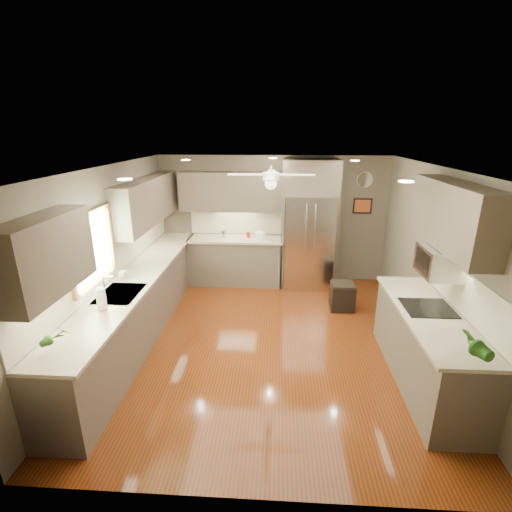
# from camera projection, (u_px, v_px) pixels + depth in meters

# --- Properties ---
(floor) EXTENTS (5.00, 5.00, 0.00)m
(floor) POSITION_uv_depth(u_px,v_px,m) (268.00, 340.00, 5.48)
(floor) COLOR #4D1B0A
(floor) RESTS_ON ground
(ceiling) EXTENTS (5.00, 5.00, 0.00)m
(ceiling) POSITION_uv_depth(u_px,v_px,m) (271.00, 168.00, 4.68)
(ceiling) COLOR white
(ceiling) RESTS_ON ground
(wall_back) EXTENTS (4.50, 0.00, 4.50)m
(wall_back) POSITION_uv_depth(u_px,v_px,m) (273.00, 219.00, 7.44)
(wall_back) COLOR #5F5548
(wall_back) RESTS_ON ground
(wall_front) EXTENTS (4.50, 0.00, 4.50)m
(wall_front) POSITION_uv_depth(u_px,v_px,m) (261.00, 375.00, 2.72)
(wall_front) COLOR #5F5548
(wall_front) RESTS_ON ground
(wall_left) EXTENTS (0.00, 5.00, 5.00)m
(wall_left) POSITION_uv_depth(u_px,v_px,m) (110.00, 258.00, 5.21)
(wall_left) COLOR #5F5548
(wall_left) RESTS_ON ground
(wall_right) EXTENTS (0.00, 5.00, 5.00)m
(wall_right) POSITION_uv_depth(u_px,v_px,m) (437.00, 264.00, 4.95)
(wall_right) COLOR #5F5548
(wall_right) RESTS_ON ground
(canister_b) EXTENTS (0.12, 0.12, 0.15)m
(canister_b) POSITION_uv_depth(u_px,v_px,m) (224.00, 234.00, 7.27)
(canister_b) COLOR silver
(canister_b) RESTS_ON back_run
(canister_d) EXTENTS (0.09, 0.09, 0.11)m
(canister_d) POSITION_uv_depth(u_px,v_px,m) (248.00, 235.00, 7.30)
(canister_d) COLOR maroon
(canister_d) RESTS_ON back_run
(soap_bottle) EXTENTS (0.08, 0.08, 0.17)m
(soap_bottle) POSITION_uv_depth(u_px,v_px,m) (123.00, 273.00, 5.26)
(soap_bottle) COLOR white
(soap_bottle) RESTS_ON left_run
(potted_plant_left) EXTENTS (0.20, 0.16, 0.32)m
(potted_plant_left) POSITION_uv_depth(u_px,v_px,m) (57.00, 336.00, 3.51)
(potted_plant_left) COLOR #235819
(potted_plant_left) RESTS_ON left_run
(potted_plant_right) EXTENTS (0.24, 0.22, 0.37)m
(potted_plant_right) POSITION_uv_depth(u_px,v_px,m) (475.00, 345.00, 3.32)
(potted_plant_right) COLOR #235819
(potted_plant_right) RESTS_ON right_run
(bowl) EXTENTS (0.31, 0.31, 0.06)m
(bowl) POSITION_uv_depth(u_px,v_px,m) (260.00, 237.00, 7.25)
(bowl) COLOR beige
(bowl) RESTS_ON back_run
(left_run) EXTENTS (0.65, 4.70, 1.45)m
(left_run) POSITION_uv_depth(u_px,v_px,m) (139.00, 303.00, 5.58)
(left_run) COLOR brown
(left_run) RESTS_ON ground
(back_run) EXTENTS (1.85, 0.65, 1.45)m
(back_run) POSITION_uv_depth(u_px,v_px,m) (236.00, 259.00, 7.45)
(back_run) COLOR brown
(back_run) RESTS_ON ground
(uppers) EXTENTS (4.50, 4.70, 0.95)m
(uppers) POSITION_uv_depth(u_px,v_px,m) (222.00, 206.00, 5.59)
(uppers) COLOR brown
(uppers) RESTS_ON wall_left
(window) EXTENTS (0.05, 1.12, 0.92)m
(window) POSITION_uv_depth(u_px,v_px,m) (91.00, 248.00, 4.64)
(window) COLOR #BFF2B2
(window) RESTS_ON wall_left
(sink) EXTENTS (0.50, 0.70, 0.32)m
(sink) POSITION_uv_depth(u_px,v_px,m) (120.00, 296.00, 4.83)
(sink) COLOR silver
(sink) RESTS_ON left_run
(refrigerator) EXTENTS (1.06, 0.75, 2.45)m
(refrigerator) POSITION_uv_depth(u_px,v_px,m) (309.00, 227.00, 7.10)
(refrigerator) COLOR silver
(refrigerator) RESTS_ON ground
(right_run) EXTENTS (0.70, 2.20, 1.45)m
(right_run) POSITION_uv_depth(u_px,v_px,m) (427.00, 346.00, 4.46)
(right_run) COLOR brown
(right_run) RESTS_ON ground
(microwave) EXTENTS (0.43, 0.55, 0.34)m
(microwave) POSITION_uv_depth(u_px,v_px,m) (440.00, 262.00, 4.37)
(microwave) COLOR silver
(microwave) RESTS_ON wall_right
(ceiling_fan) EXTENTS (1.18, 1.18, 0.32)m
(ceiling_fan) POSITION_uv_depth(u_px,v_px,m) (271.00, 178.00, 5.01)
(ceiling_fan) COLOR white
(ceiling_fan) RESTS_ON ceiling
(recessed_lights) EXTENTS (2.84, 3.14, 0.01)m
(recessed_lights) POSITION_uv_depth(u_px,v_px,m) (268.00, 165.00, 5.06)
(recessed_lights) COLOR white
(recessed_lights) RESTS_ON ceiling
(wall_clock) EXTENTS (0.30, 0.03, 0.30)m
(wall_clock) POSITION_uv_depth(u_px,v_px,m) (365.00, 180.00, 7.07)
(wall_clock) COLOR white
(wall_clock) RESTS_ON wall_back
(framed_print) EXTENTS (0.36, 0.03, 0.30)m
(framed_print) POSITION_uv_depth(u_px,v_px,m) (362.00, 206.00, 7.22)
(framed_print) COLOR black
(framed_print) RESTS_ON wall_back
(stool) EXTENTS (0.40, 0.40, 0.47)m
(stool) POSITION_uv_depth(u_px,v_px,m) (342.00, 296.00, 6.40)
(stool) COLOR black
(stool) RESTS_ON ground
(paper_towel) EXTENTS (0.11, 0.11, 0.28)m
(paper_towel) POSITION_uv_depth(u_px,v_px,m) (101.00, 299.00, 4.34)
(paper_towel) COLOR white
(paper_towel) RESTS_ON left_run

